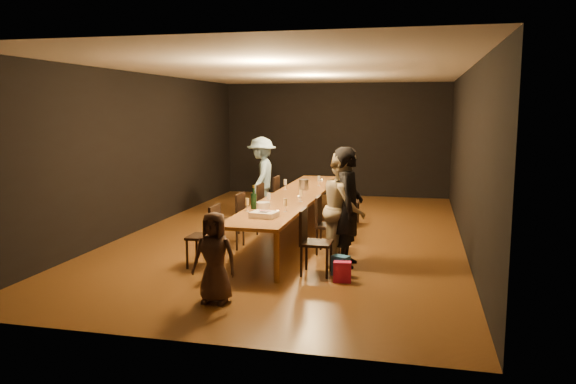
% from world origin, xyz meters
% --- Properties ---
extents(ground, '(10.00, 10.00, 0.00)m').
position_xyz_m(ground, '(0.00, 0.00, 0.00)').
color(ground, '#432910').
rests_on(ground, ground).
extents(room_shell, '(6.04, 10.04, 3.02)m').
position_xyz_m(room_shell, '(0.00, 0.00, 2.08)').
color(room_shell, black).
rests_on(room_shell, ground).
extents(table, '(0.90, 6.00, 0.75)m').
position_xyz_m(table, '(0.00, 0.00, 0.70)').
color(table, brown).
rests_on(table, ground).
extents(chair_right_0, '(0.42, 0.42, 0.93)m').
position_xyz_m(chair_right_0, '(0.85, -2.40, 0.47)').
color(chair_right_0, black).
rests_on(chair_right_0, ground).
extents(chair_right_1, '(0.42, 0.42, 0.93)m').
position_xyz_m(chair_right_1, '(0.85, -1.20, 0.47)').
color(chair_right_1, black).
rests_on(chair_right_1, ground).
extents(chair_right_2, '(0.42, 0.42, 0.93)m').
position_xyz_m(chair_right_2, '(0.85, 0.00, 0.47)').
color(chair_right_2, black).
rests_on(chair_right_2, ground).
extents(chair_right_3, '(0.42, 0.42, 0.93)m').
position_xyz_m(chair_right_3, '(0.85, 1.20, 0.47)').
color(chair_right_3, black).
rests_on(chair_right_3, ground).
extents(chair_left_0, '(0.42, 0.42, 0.93)m').
position_xyz_m(chair_left_0, '(-0.85, -2.40, 0.47)').
color(chair_left_0, black).
rests_on(chair_left_0, ground).
extents(chair_left_1, '(0.42, 0.42, 0.93)m').
position_xyz_m(chair_left_1, '(-0.85, -1.20, 0.47)').
color(chair_left_1, black).
rests_on(chair_left_1, ground).
extents(chair_left_2, '(0.42, 0.42, 0.93)m').
position_xyz_m(chair_left_2, '(-0.85, 0.00, 0.47)').
color(chair_left_2, black).
rests_on(chair_left_2, ground).
extents(chair_left_3, '(0.42, 0.42, 0.93)m').
position_xyz_m(chair_left_3, '(-0.85, 1.20, 0.47)').
color(chair_left_3, black).
rests_on(chair_left_3, ground).
extents(woman_birthday, '(0.44, 0.66, 1.77)m').
position_xyz_m(woman_birthday, '(1.22, -1.84, 0.89)').
color(woman_birthday, black).
rests_on(woman_birthday, ground).
extents(woman_tan, '(0.69, 0.86, 1.70)m').
position_xyz_m(woman_tan, '(1.15, -1.76, 0.85)').
color(woman_tan, tan).
rests_on(woman_tan, ground).
extents(man_blue, '(0.73, 1.16, 1.71)m').
position_xyz_m(man_blue, '(-1.15, 1.81, 0.86)').
color(man_blue, '#89B4D4').
rests_on(man_blue, ground).
extents(child, '(0.55, 0.36, 1.11)m').
position_xyz_m(child, '(-0.13, -3.82, 0.55)').
color(child, '#402D24').
rests_on(child, ground).
extents(gift_bag_red, '(0.25, 0.15, 0.28)m').
position_xyz_m(gift_bag_red, '(1.26, -2.68, 0.14)').
color(gift_bag_red, '#CE1E58').
rests_on(gift_bag_red, ground).
extents(gift_bag_blue, '(0.27, 0.24, 0.29)m').
position_xyz_m(gift_bag_blue, '(1.20, -2.40, 0.14)').
color(gift_bag_blue, '#2969B2').
rests_on(gift_bag_blue, ground).
extents(birthday_cake, '(0.41, 0.35, 0.09)m').
position_xyz_m(birthday_cake, '(0.04, -2.24, 0.79)').
color(birthday_cake, white).
rests_on(birthday_cake, table).
extents(plate_stack, '(0.28, 0.28, 0.12)m').
position_xyz_m(plate_stack, '(-0.14, -1.64, 0.81)').
color(plate_stack, white).
rests_on(plate_stack, table).
extents(champagne_bottle, '(0.10, 0.10, 0.38)m').
position_xyz_m(champagne_bottle, '(-0.31, -1.58, 0.94)').
color(champagne_bottle, black).
rests_on(champagne_bottle, table).
extents(ice_bucket, '(0.19, 0.19, 0.20)m').
position_xyz_m(ice_bucket, '(0.03, 0.69, 0.85)').
color(ice_bucket, silver).
rests_on(ice_bucket, table).
extents(wineglass_0, '(0.06, 0.06, 0.21)m').
position_xyz_m(wineglass_0, '(-0.35, -1.81, 0.85)').
color(wineglass_0, beige).
rests_on(wineglass_0, table).
extents(wineglass_1, '(0.06, 0.06, 0.21)m').
position_xyz_m(wineglass_1, '(0.24, -1.72, 0.85)').
color(wineglass_1, beige).
rests_on(wineglass_1, table).
extents(wineglass_2, '(0.06, 0.06, 0.21)m').
position_xyz_m(wineglass_2, '(-0.16, -1.21, 0.85)').
color(wineglass_2, silver).
rests_on(wineglass_2, table).
extents(wineglass_3, '(0.06, 0.06, 0.21)m').
position_xyz_m(wineglass_3, '(0.27, -0.75, 0.85)').
color(wineglass_3, beige).
rests_on(wineglass_3, table).
extents(wineglass_4, '(0.06, 0.06, 0.21)m').
position_xyz_m(wineglass_4, '(-0.32, 0.58, 0.85)').
color(wineglass_4, silver).
rests_on(wineglass_4, table).
extents(wineglass_5, '(0.06, 0.06, 0.21)m').
position_xyz_m(wineglass_5, '(0.22, 1.31, 0.85)').
color(wineglass_5, silver).
rests_on(wineglass_5, table).
extents(tealight_near, '(0.05, 0.05, 0.03)m').
position_xyz_m(tealight_near, '(0.15, -1.85, 0.77)').
color(tealight_near, '#B2B7B2').
rests_on(tealight_near, table).
extents(tealight_mid, '(0.05, 0.05, 0.03)m').
position_xyz_m(tealight_mid, '(0.15, -0.32, 0.77)').
color(tealight_mid, '#B2B7B2').
rests_on(tealight_mid, table).
extents(tealight_far, '(0.05, 0.05, 0.03)m').
position_xyz_m(tealight_far, '(0.15, 2.07, 0.77)').
color(tealight_far, '#B2B7B2').
rests_on(tealight_far, table).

